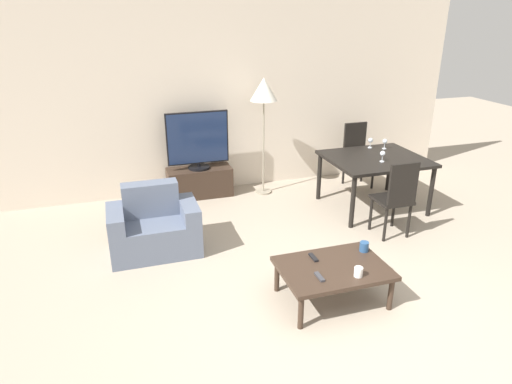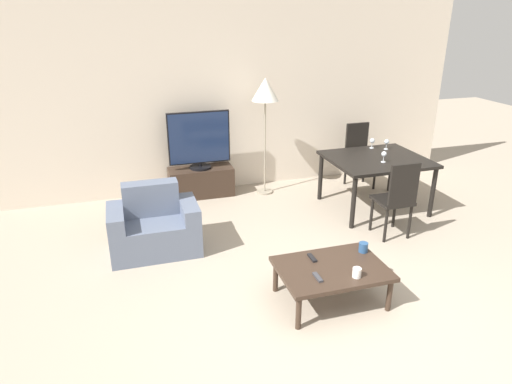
{
  "view_description": "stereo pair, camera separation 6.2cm",
  "coord_description": "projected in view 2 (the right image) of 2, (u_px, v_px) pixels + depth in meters",
  "views": [
    {
      "loc": [
        -1.8,
        -2.67,
        2.58
      ],
      "look_at": [
        -0.35,
        1.89,
        0.65
      ],
      "focal_mm": 32.0,
      "sensor_mm": 36.0,
      "label": 1
    },
    {
      "loc": [
        -1.74,
        -2.68,
        2.58
      ],
      "look_at": [
        -0.35,
        1.89,
        0.65
      ],
      "focal_mm": 32.0,
      "sensor_mm": 36.0,
      "label": 2
    }
  ],
  "objects": [
    {
      "name": "tv_stand",
      "position": [
        201.0,
        182.0,
        6.7
      ],
      "size": [
        0.93,
        0.38,
        0.42
      ],
      "color": "#38281E",
      "rests_on": "ground_plane"
    },
    {
      "name": "dining_chair_near",
      "position": [
        397.0,
        196.0,
        5.34
      ],
      "size": [
        0.4,
        0.4,
        0.96
      ],
      "color": "black",
      "rests_on": "ground_plane"
    },
    {
      "name": "dining_table",
      "position": [
        376.0,
        163.0,
        6.12
      ],
      "size": [
        1.27,
        1.1,
        0.72
      ],
      "color": "black",
      "rests_on": "ground_plane"
    },
    {
      "name": "dining_chair_far",
      "position": [
        359.0,
        152.0,
        6.98
      ],
      "size": [
        0.4,
        0.4,
        0.96
      ],
      "color": "black",
      "rests_on": "ground_plane"
    },
    {
      "name": "wall_back",
      "position": [
        241.0,
        98.0,
        6.69
      ],
      "size": [
        6.89,
        0.06,
        2.7
      ],
      "color": "beige",
      "rests_on": "ground_plane"
    },
    {
      "name": "wine_glass_left",
      "position": [
        384.0,
        155.0,
        5.88
      ],
      "size": [
        0.07,
        0.07,
        0.15
      ],
      "color": "silver",
      "rests_on": "dining_table"
    },
    {
      "name": "tv",
      "position": [
        199.0,
        140.0,
        6.46
      ],
      "size": [
        0.88,
        0.31,
        0.83
      ],
      "color": "black",
      "rests_on": "tv_stand"
    },
    {
      "name": "remote_primary",
      "position": [
        318.0,
        277.0,
        4.03
      ],
      "size": [
        0.04,
        0.15,
        0.02
      ],
      "color": "#38383D",
      "rests_on": "coffee_table"
    },
    {
      "name": "cup_colored_far",
      "position": [
        357.0,
        273.0,
        4.03
      ],
      "size": [
        0.08,
        0.08,
        0.09
      ],
      "color": "white",
      "rests_on": "coffee_table"
    },
    {
      "name": "wine_glass_center",
      "position": [
        372.0,
        141.0,
        6.47
      ],
      "size": [
        0.07,
        0.07,
        0.15
      ],
      "color": "silver",
      "rests_on": "dining_table"
    },
    {
      "name": "floor_lamp",
      "position": [
        265.0,
        93.0,
        6.33
      ],
      "size": [
        0.38,
        0.38,
        1.7
      ],
      "color": "gray",
      "rests_on": "ground_plane"
    },
    {
      "name": "coffee_table",
      "position": [
        332.0,
        271.0,
        4.22
      ],
      "size": [
        1.0,
        0.71,
        0.36
      ],
      "color": "#38281E",
      "rests_on": "ground_plane"
    },
    {
      "name": "armchair",
      "position": [
        154.0,
        228.0,
        5.13
      ],
      "size": [
        0.98,
        0.6,
        0.77
      ],
      "color": "slate",
      "rests_on": "ground_plane"
    },
    {
      "name": "ground_plane",
      "position": [
        361.0,
        340.0,
        3.82
      ],
      "size": [
        18.0,
        18.0,
        0.0
      ],
      "primitive_type": "plane",
      "color": "tan"
    },
    {
      "name": "remote_secondary",
      "position": [
        312.0,
        258.0,
        4.34
      ],
      "size": [
        0.04,
        0.15,
        0.02
      ],
      "color": "black",
      "rests_on": "coffee_table"
    },
    {
      "name": "cup_white_near",
      "position": [
        363.0,
        247.0,
        4.45
      ],
      "size": [
        0.09,
        0.09,
        0.1
      ],
      "color": "navy",
      "rests_on": "coffee_table"
    },
    {
      "name": "wine_glass_right",
      "position": [
        387.0,
        142.0,
        6.42
      ],
      "size": [
        0.07,
        0.07,
        0.15
      ],
      "color": "silver",
      "rests_on": "dining_table"
    }
  ]
}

